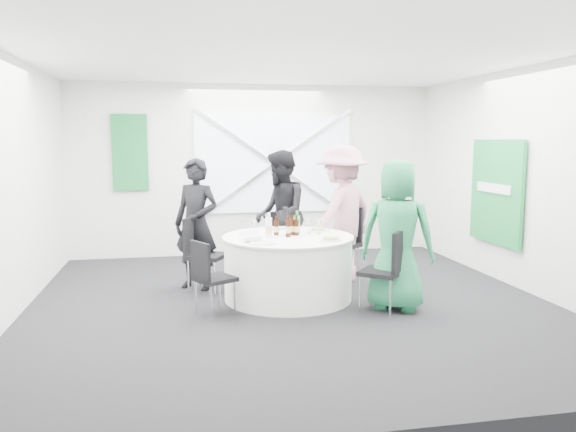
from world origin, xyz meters
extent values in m
plane|color=black|center=(0.00, 0.00, 0.00)|extent=(6.00, 6.00, 0.00)
plane|color=white|center=(0.00, 0.00, 2.80)|extent=(6.00, 6.00, 0.00)
plane|color=silver|center=(0.00, 3.00, 1.40)|extent=(6.00, 0.00, 6.00)
plane|color=silver|center=(0.00, -3.00, 1.40)|extent=(6.00, 0.00, 6.00)
plane|color=silver|center=(-3.00, 0.00, 1.40)|extent=(0.00, 6.00, 6.00)
plane|color=silver|center=(3.00, 0.00, 1.40)|extent=(0.00, 6.00, 6.00)
cube|color=silver|center=(0.30, 2.96, 1.50)|extent=(2.60, 0.03, 1.60)
cube|color=silver|center=(0.30, 2.92, 1.50)|extent=(2.63, 0.05, 1.84)
cube|color=silver|center=(0.30, 2.92, 1.50)|extent=(2.63, 0.05, 1.84)
cube|color=#167131|center=(-2.00, 2.95, 1.70)|extent=(0.55, 0.04, 1.20)
cube|color=#178237|center=(2.94, 0.60, 1.20)|extent=(0.05, 1.20, 1.40)
cylinder|color=white|center=(0.00, 0.20, 0.37)|extent=(1.52, 1.52, 0.74)
cylinder|color=white|center=(0.00, 0.20, 0.75)|extent=(1.56, 1.56, 0.02)
cube|color=black|center=(0.16, 1.27, 0.43)|extent=(0.46, 0.46, 0.05)
cube|color=black|center=(0.19, 1.46, 0.67)|extent=(0.39, 0.10, 0.43)
cylinder|color=silver|center=(0.35, 1.41, 0.21)|extent=(0.02, 0.02, 0.41)
cylinder|color=silver|center=(0.03, 1.46, 0.21)|extent=(0.02, 0.02, 0.41)
cylinder|color=silver|center=(0.30, 1.09, 0.21)|extent=(0.02, 0.02, 0.41)
cylinder|color=silver|center=(-0.02, 1.13, 0.21)|extent=(0.02, 0.02, 0.41)
cube|color=black|center=(-0.94, 0.67, 0.46)|extent=(0.57, 0.57, 0.05)
cube|color=black|center=(-1.12, 0.76, 0.71)|extent=(0.22, 0.38, 0.46)
cylinder|color=silver|center=(-1.02, 0.90, 0.22)|extent=(0.02, 0.02, 0.44)
cylinder|color=silver|center=(-1.17, 0.59, 0.22)|extent=(0.02, 0.02, 0.44)
cylinder|color=silver|center=(-0.71, 0.75, 0.22)|extent=(0.02, 0.02, 0.44)
cylinder|color=silver|center=(-0.86, 0.44, 0.22)|extent=(0.02, 0.02, 0.44)
cube|color=black|center=(0.86, 0.94, 0.48)|extent=(0.63, 0.63, 0.05)
cube|color=black|center=(1.03, 1.08, 0.75)|extent=(0.31, 0.35, 0.48)
cylinder|color=silver|center=(1.12, 0.92, 0.23)|extent=(0.02, 0.02, 0.46)
cylinder|color=silver|center=(0.88, 1.20, 0.23)|extent=(0.02, 0.02, 0.46)
cylinder|color=silver|center=(0.84, 0.68, 0.23)|extent=(0.02, 0.02, 0.46)
cylinder|color=silver|center=(0.61, 0.96, 0.23)|extent=(0.02, 0.02, 0.46)
cube|color=black|center=(0.90, -0.53, 0.45)|extent=(0.59, 0.59, 0.05)
cube|color=black|center=(1.05, -0.66, 0.70)|extent=(0.28, 0.33, 0.45)
cylinder|color=silver|center=(0.92, -0.77, 0.21)|extent=(0.02, 0.02, 0.43)
cylinder|color=silver|center=(1.13, -0.51, 0.21)|extent=(0.02, 0.02, 0.43)
cylinder|color=silver|center=(0.66, -0.56, 0.21)|extent=(0.02, 0.02, 0.43)
cylinder|color=silver|center=(0.87, -0.30, 0.21)|extent=(0.02, 0.02, 0.43)
cube|color=black|center=(-0.90, -0.29, 0.40)|extent=(0.51, 0.51, 0.04)
cube|color=black|center=(-1.06, -0.38, 0.63)|extent=(0.20, 0.33, 0.40)
cylinder|color=silver|center=(-1.11, -0.23, 0.19)|extent=(0.02, 0.02, 0.38)
cylinder|color=silver|center=(-0.96, -0.50, 0.19)|extent=(0.02, 0.02, 0.38)
cylinder|color=silver|center=(-0.84, -0.09, 0.19)|extent=(0.02, 0.02, 0.38)
cylinder|color=silver|center=(-0.70, -0.35, 0.19)|extent=(0.02, 0.02, 0.38)
imported|color=black|center=(-1.05, 0.89, 0.83)|extent=(0.73, 0.67, 1.67)
imported|color=black|center=(0.11, 1.28, 0.88)|extent=(0.55, 0.90, 1.76)
imported|color=#C98296|center=(0.85, 0.86, 0.92)|extent=(1.27, 1.16, 1.83)
imported|color=#238351|center=(1.10, -0.46, 0.85)|extent=(0.99, 0.89, 1.69)
cylinder|color=white|center=(-0.05, 0.70, 0.77)|extent=(0.26, 0.26, 0.01)
cylinder|color=white|center=(-0.44, 0.48, 0.77)|extent=(0.27, 0.27, 0.01)
cylinder|color=white|center=(0.44, 0.49, 0.77)|extent=(0.28, 0.28, 0.01)
cylinder|color=#9BAD5D|center=(0.44, 0.49, 0.79)|extent=(0.18, 0.18, 0.02)
cylinder|color=white|center=(0.41, -0.19, 0.77)|extent=(0.26, 0.26, 0.01)
cylinder|color=#9BAD5D|center=(0.41, -0.19, 0.79)|extent=(0.17, 0.17, 0.02)
cylinder|color=white|center=(-0.37, -0.24, 0.77)|extent=(0.28, 0.28, 0.01)
cube|color=white|center=(-0.46, -0.09, 0.80)|extent=(0.20, 0.15, 0.05)
cylinder|color=#351709|center=(-0.13, 0.28, 0.85)|extent=(0.06, 0.06, 0.18)
cylinder|color=#351709|center=(-0.13, 0.28, 0.97)|extent=(0.02, 0.02, 0.06)
cylinder|color=tan|center=(-0.13, 0.28, 0.83)|extent=(0.06, 0.06, 0.06)
cylinder|color=#351709|center=(0.06, 0.26, 0.85)|extent=(0.06, 0.06, 0.19)
cylinder|color=#351709|center=(0.06, 0.26, 0.98)|extent=(0.02, 0.02, 0.06)
cylinder|color=tan|center=(0.06, 0.26, 0.84)|extent=(0.06, 0.06, 0.07)
cylinder|color=#351709|center=(0.11, 0.22, 0.85)|extent=(0.06, 0.06, 0.19)
cylinder|color=#351709|center=(0.11, 0.22, 0.98)|extent=(0.02, 0.02, 0.06)
cylinder|color=tan|center=(0.11, 0.22, 0.84)|extent=(0.06, 0.06, 0.07)
cylinder|color=#351709|center=(-0.01, 0.13, 0.87)|extent=(0.06, 0.06, 0.22)
cylinder|color=#351709|center=(-0.01, 0.13, 1.01)|extent=(0.02, 0.02, 0.06)
cylinder|color=tan|center=(-0.01, 0.13, 0.85)|extent=(0.06, 0.06, 0.08)
cylinder|color=green|center=(0.13, 0.30, 0.87)|extent=(0.08, 0.08, 0.23)
cylinder|color=green|center=(0.13, 0.30, 1.02)|extent=(0.03, 0.03, 0.06)
cylinder|color=tan|center=(0.13, 0.30, 0.85)|extent=(0.08, 0.08, 0.08)
cylinder|color=white|center=(-0.25, 0.11, 0.88)|extent=(0.08, 0.08, 0.24)
cylinder|color=white|center=(-0.25, 0.11, 1.03)|extent=(0.03, 0.03, 0.06)
cylinder|color=tan|center=(-0.25, 0.11, 0.86)|extent=(0.08, 0.08, 0.08)
cylinder|color=white|center=(-0.38, 0.38, 0.76)|extent=(0.06, 0.06, 0.00)
cylinder|color=white|center=(-0.38, 0.38, 0.81)|extent=(0.01, 0.01, 0.10)
cone|color=white|center=(-0.38, 0.38, 0.89)|extent=(0.07, 0.07, 0.08)
cylinder|color=white|center=(0.40, 0.28, 0.76)|extent=(0.06, 0.06, 0.00)
cylinder|color=white|center=(0.40, 0.28, 0.81)|extent=(0.01, 0.01, 0.10)
cone|color=white|center=(0.40, 0.28, 0.89)|extent=(0.07, 0.07, 0.08)
cylinder|color=white|center=(0.16, 0.53, 0.76)|extent=(0.06, 0.06, 0.00)
cylinder|color=white|center=(0.16, 0.53, 0.81)|extent=(0.01, 0.01, 0.10)
cone|color=white|center=(0.16, 0.53, 0.89)|extent=(0.07, 0.07, 0.08)
cylinder|color=white|center=(0.29, 0.36, 0.76)|extent=(0.06, 0.06, 0.00)
cylinder|color=white|center=(0.29, 0.36, 0.81)|extent=(0.01, 0.01, 0.10)
cone|color=white|center=(0.29, 0.36, 0.89)|extent=(0.07, 0.07, 0.08)
cube|color=silver|center=(0.55, 0.38, 0.76)|extent=(0.10, 0.13, 0.01)
cube|color=silver|center=(0.39, 0.63, 0.76)|extent=(0.09, 0.14, 0.01)
cube|color=silver|center=(-0.54, 0.01, 0.76)|extent=(0.10, 0.13, 0.01)
cube|color=silver|center=(-0.30, -0.29, 0.76)|extent=(0.11, 0.12, 0.01)
cube|color=silver|center=(-0.36, 0.65, 0.76)|extent=(0.10, 0.13, 0.01)
cube|color=silver|center=(-0.57, 0.28, 0.76)|extent=(0.08, 0.14, 0.01)
cube|color=silver|center=(0.29, -0.30, 0.76)|extent=(0.11, 0.12, 0.01)
cube|color=silver|center=(0.53, -0.03, 0.76)|extent=(0.11, 0.12, 0.01)
camera|label=1|loc=(-1.27, -6.25, 1.88)|focal=35.00mm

